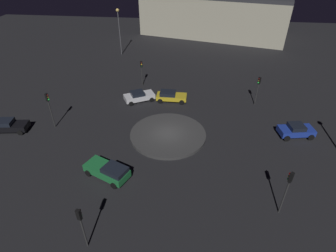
{
  "coord_description": "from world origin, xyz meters",
  "views": [
    {
      "loc": [
        2.88,
        -24.77,
        18.32
      ],
      "look_at": [
        0.0,
        0.0,
        1.31
      ],
      "focal_mm": 28.71,
      "sensor_mm": 36.0,
      "label": 1
    }
  ],
  "objects": [
    {
      "name": "streetlamp_northwest",
      "position": [
        -12.33,
        26.13,
        5.88
      ],
      "size": [
        0.59,
        0.59,
        8.52
      ],
      "color": "#4C4C51",
      "rests_on": "ground_plane"
    },
    {
      "name": "traffic_light_northwest",
      "position": [
        -5.45,
        12.58,
        2.8
      ],
      "size": [
        0.36,
        0.39,
        3.92
      ],
      "rotation": [
        0.0,
        0.0,
        -1.16
      ],
      "color": "#2D2D2D",
      "rests_on": "ground_plane"
    },
    {
      "name": "car_blue",
      "position": [
        14.46,
        1.62,
        0.78
      ],
      "size": [
        4.13,
        2.66,
        1.5
      ],
      "rotation": [
        0.0,
        0.0,
        3.33
      ],
      "color": "#1E38A5",
      "rests_on": "ground_plane"
    },
    {
      "name": "traffic_light_northeast",
      "position": [
        10.94,
        8.42,
        2.89
      ],
      "size": [
        0.39,
        0.37,
        4.05
      ],
      "rotation": [
        0.0,
        0.0,
        -2.49
      ],
      "color": "#2D2D2D",
      "rests_on": "ground_plane"
    },
    {
      "name": "ground_plane",
      "position": [
        0.0,
        0.0,
        0.0
      ],
      "size": [
        114.81,
        114.81,
        0.0
      ],
      "primitive_type": "plane",
      "color": "black"
    },
    {
      "name": "car_yellow",
      "position": [
        -0.58,
        8.25,
        0.74
      ],
      "size": [
        4.16,
        2.07,
        1.38
      ],
      "rotation": [
        0.0,
        0.0,
        -0.0
      ],
      "color": "gold",
      "rests_on": "ground_plane"
    },
    {
      "name": "roundabout_island",
      "position": [
        0.0,
        0.0,
        0.16
      ],
      "size": [
        8.7,
        8.7,
        0.32
      ],
      "primitive_type": "cylinder",
      "color": "#383838",
      "rests_on": "ground_plane"
    },
    {
      "name": "store_building",
      "position": [
        6.01,
        42.63,
        4.62
      ],
      "size": [
        34.81,
        20.83,
        9.24
      ],
      "rotation": [
        0.0,
        0.0,
        2.89
      ],
      "color": "#B7B299",
      "rests_on": "ground_plane"
    },
    {
      "name": "traffic_light_southeast",
      "position": [
        10.27,
        -9.55,
        3.15
      ],
      "size": [
        0.39,
        0.38,
        4.44
      ],
      "rotation": [
        0.0,
        0.0,
        2.39
      ],
      "color": "#2D2D2D",
      "rests_on": "ground_plane"
    },
    {
      "name": "car_black",
      "position": [
        -18.56,
        -1.23,
        0.75
      ],
      "size": [
        4.28,
        2.45,
        1.47
      ],
      "rotation": [
        0.0,
        0.0,
        6.43
      ],
      "color": "black",
      "rests_on": "ground_plane"
    },
    {
      "name": "traffic_light_west",
      "position": [
        -13.68,
        0.14,
        3.17
      ],
      "size": [
        0.36,
        0.3,
        4.48
      ],
      "rotation": [
        0.0,
        0.0,
        -0.01
      ],
      "color": "#2D2D2D",
      "rests_on": "ground_plane"
    },
    {
      "name": "car_white",
      "position": [
        -4.97,
        7.72,
        0.73
      ],
      "size": [
        4.51,
        3.63,
        1.41
      ],
      "rotation": [
        0.0,
        0.0,
        0.51
      ],
      "color": "white",
      "rests_on": "ground_plane"
    },
    {
      "name": "traffic_light_south",
      "position": [
        -4.25,
        -14.22,
        2.85
      ],
      "size": [
        0.35,
        0.39,
        3.99
      ],
      "rotation": [
        0.0,
        0.0,
        1.28
      ],
      "color": "#2D2D2D",
      "rests_on": "ground_plane"
    },
    {
      "name": "car_green",
      "position": [
        -4.77,
        -7.22,
        0.79
      ],
      "size": [
        4.7,
        3.4,
        1.5
      ],
      "rotation": [
        0.0,
        0.0,
        2.73
      ],
      "color": "#1E7238",
      "rests_on": "ground_plane"
    }
  ]
}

